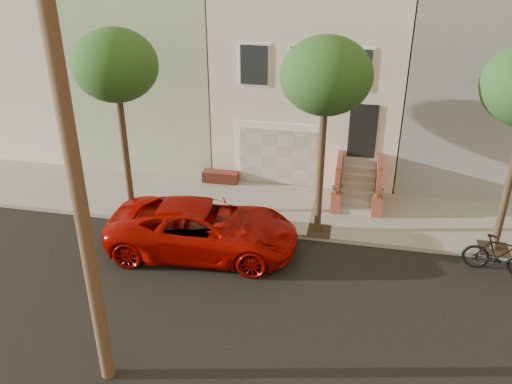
# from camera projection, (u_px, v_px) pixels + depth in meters

# --- Properties ---
(ground) EXTENTS (90.00, 90.00, 0.00)m
(ground) POSITION_uv_depth(u_px,v_px,m) (265.00, 304.00, 14.17)
(ground) COLOR black
(ground) RESTS_ON ground
(sidewalk) EXTENTS (40.00, 3.70, 0.15)m
(sidewalk) POSITION_uv_depth(u_px,v_px,m) (293.00, 209.00, 18.83)
(sidewalk) COLOR gray
(sidewalk) RESTS_ON ground
(house_row) EXTENTS (33.10, 11.70, 7.00)m
(house_row) POSITION_uv_depth(u_px,v_px,m) (315.00, 72.00, 22.37)
(house_row) COLOR beige
(house_row) RESTS_ON sidewalk
(tree_left) EXTENTS (2.70, 2.57, 6.30)m
(tree_left) POSITION_uv_depth(u_px,v_px,m) (115.00, 67.00, 16.26)
(tree_left) COLOR #2D2116
(tree_left) RESTS_ON sidewalk
(tree_mid) EXTENTS (2.70, 2.57, 6.30)m
(tree_mid) POSITION_uv_depth(u_px,v_px,m) (326.00, 77.00, 15.08)
(tree_mid) COLOR #2D2116
(tree_mid) RESTS_ON sidewalk
(pickup_truck) EXTENTS (6.00, 3.10, 1.62)m
(pickup_truck) POSITION_uv_depth(u_px,v_px,m) (203.00, 229.00, 16.17)
(pickup_truck) COLOR #A00702
(pickup_truck) RESTS_ON ground
(motorcycle) EXTENTS (2.08, 0.96, 1.21)m
(motorcycle) POSITION_uv_depth(u_px,v_px,m) (499.00, 255.00, 15.23)
(motorcycle) COLOR black
(motorcycle) RESTS_ON ground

